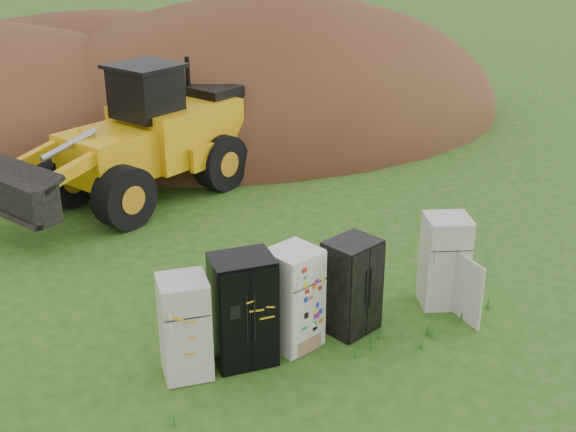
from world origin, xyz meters
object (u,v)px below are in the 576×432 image
(fridge_sticker, at_px, (293,298))
(wheel_loader, at_px, (122,139))
(fridge_open_door, at_px, (444,261))
(fridge_leftmost, at_px, (185,327))
(fridge_dark_mid, at_px, (351,286))
(fridge_black_side, at_px, (243,310))

(fridge_sticker, distance_m, wheel_loader, 7.35)
(fridge_open_door, bearing_deg, fridge_leftmost, -157.34)
(fridge_leftmost, relative_size, fridge_dark_mid, 0.99)
(fridge_dark_mid, bearing_deg, fridge_open_door, -16.78)
(fridge_sticker, height_order, wheel_loader, wheel_loader)
(fridge_sticker, bearing_deg, wheel_loader, 79.19)
(fridge_open_door, bearing_deg, fridge_black_side, -156.53)
(wheel_loader, bearing_deg, fridge_black_side, -115.84)
(fridge_black_side, xyz_separation_m, fridge_dark_mid, (1.96, 0.02, -0.08))
(fridge_sticker, bearing_deg, fridge_leftmost, 162.77)
(fridge_sticker, height_order, fridge_dark_mid, fridge_sticker)
(fridge_black_side, distance_m, wheel_loader, 7.35)
(fridge_dark_mid, relative_size, wheel_loader, 0.24)
(fridge_leftmost, bearing_deg, fridge_black_side, 6.12)
(fridge_leftmost, xyz_separation_m, fridge_open_door, (4.81, -0.05, 0.03))
(fridge_sticker, xyz_separation_m, fridge_open_door, (3.00, -0.02, -0.01))
(fridge_leftmost, distance_m, wheel_loader, 7.37)
(wheel_loader, bearing_deg, fridge_leftmost, -123.10)
(fridge_leftmost, xyz_separation_m, fridge_black_side, (0.92, -0.06, 0.08))
(fridge_open_door, bearing_deg, fridge_dark_mid, -156.92)
(fridge_sticker, height_order, fridge_open_door, fridge_sticker)
(fridge_leftmost, xyz_separation_m, wheel_loader, (1.10, 7.24, 0.82))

